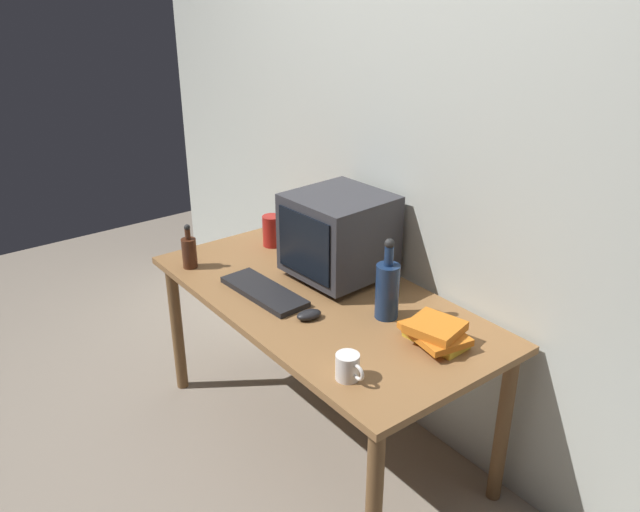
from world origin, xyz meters
name	(u,v)px	position (x,y,z in m)	size (l,w,h in m)	color
ground_plane	(320,434)	(0.00, 0.00, 0.00)	(6.00, 6.00, 0.00)	gray
back_wall	(406,150)	(0.00, 0.45, 1.25)	(4.00, 0.08, 2.50)	beige
desk	(320,314)	(0.00, 0.00, 0.63)	(1.55, 0.78, 0.71)	olive
crt_monitor	(339,235)	(-0.10, 0.17, 0.90)	(0.40, 0.41, 0.37)	#333338
keyboard	(264,292)	(-0.15, -0.17, 0.72)	(0.42, 0.15, 0.02)	black
computer_mouse	(309,315)	(0.12, -0.15, 0.73)	(0.06, 0.10, 0.04)	black
bottle_tall	(387,288)	(0.29, 0.10, 0.83)	(0.09, 0.09, 0.32)	navy
bottle_short	(189,251)	(-0.57, -0.29, 0.79)	(0.07, 0.07, 0.21)	#472314
book_stack	(435,332)	(0.53, 0.11, 0.75)	(0.26, 0.21, 0.08)	gold
mug	(348,367)	(0.51, -0.28, 0.76)	(0.12, 0.08, 0.09)	white
metal_canister	(272,231)	(-0.56, 0.13, 0.79)	(0.09, 0.09, 0.15)	#A51E19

